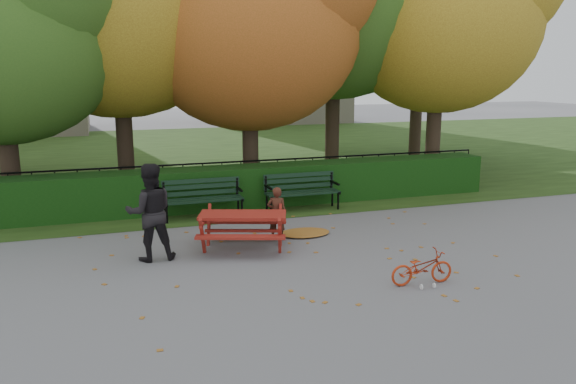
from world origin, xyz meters
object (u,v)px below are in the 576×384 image
object	(u,v)px
tree_a	(8,15)
tree_g	(432,13)
tree_c	(263,12)
bicycle	(422,268)
picnic_table	(243,222)
bench_right	(301,189)
child	(277,213)
tree_e	(454,8)
bench_left	(203,195)
adult	(150,212)

from	to	relation	value
tree_a	tree_g	size ratio (longest dim) A/B	0.88
tree_c	bicycle	xyz separation A→B (m)	(0.38, -7.49, -4.55)
picnic_table	bicycle	xyz separation A→B (m)	(2.22, -2.64, -0.26)
tree_a	bench_right	bearing A→B (deg)	-16.61
bench_right	child	world-z (taller)	child
picnic_table	child	distance (m)	0.91
tree_c	tree_e	xyz separation A→B (m)	(5.69, -0.19, 0.26)
tree_g	bench_right	distance (m)	10.61
tree_a	tree_c	size ratio (longest dim) A/B	0.94
tree_a	bicycle	distance (m)	10.47
tree_c	bench_left	distance (m)	5.31
tree_g	bicycle	world-z (taller)	tree_g
bench_right	bicycle	size ratio (longest dim) A/B	1.74
tree_c	bench_left	xyz separation A→B (m)	(-2.13, -2.26, -4.30)
bench_left	picnic_table	xyz separation A→B (m)	(0.30, -2.59, 0.02)
child	tree_e	bearing A→B (deg)	-124.16
adult	bench_right	bearing A→B (deg)	-145.74
adult	bicycle	world-z (taller)	adult
child	bench_left	bearing A→B (deg)	-39.45
tree_c	child	bearing A→B (deg)	-103.17
tree_a	child	world-z (taller)	tree_a
bench_right	picnic_table	world-z (taller)	bench_right
tree_c	tree_e	size ratio (longest dim) A/B	0.98
bench_left	picnic_table	size ratio (longest dim) A/B	0.93
bench_left	bicycle	bearing A→B (deg)	-64.27
tree_a	bench_left	world-z (taller)	tree_a
tree_g	bench_right	bearing A→B (deg)	-140.05
picnic_table	tree_g	bearing A→B (deg)	61.75
tree_g	bench_left	size ratio (longest dim) A/B	4.75
picnic_table	bench_left	bearing A→B (deg)	115.52
tree_g	bench_left	xyz separation A→B (m)	(-9.63, -6.06, -4.85)
tree_g	bench_right	xyz separation A→B (m)	(-7.23, -6.06, -4.85)
tree_e	picnic_table	bearing A→B (deg)	-148.25
tree_e	tree_c	bearing A→B (deg)	178.07
tree_g	bench_left	distance (m)	12.37
tree_g	child	size ratio (longest dim) A/B	8.04
bench_right	picnic_table	xyz separation A→B (m)	(-2.10, -2.59, 0.02)
tree_c	tree_e	bearing A→B (deg)	-1.93
tree_a	bench_right	world-z (taller)	tree_a
tree_a	tree_g	distance (m)	14.18
picnic_table	child	size ratio (longest dim) A/B	1.83
bench_right	bicycle	distance (m)	5.23
child	adult	distance (m)	2.56
bicycle	child	bearing A→B (deg)	28.25
child	tree_c	bearing A→B (deg)	-79.52
tree_g	picnic_table	distance (m)	13.61
tree_a	picnic_table	bearing A→B (deg)	-46.84
tree_c	bench_left	size ratio (longest dim) A/B	4.44
tree_c	adult	distance (m)	7.23
picnic_table	child	bearing A→B (deg)	46.77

